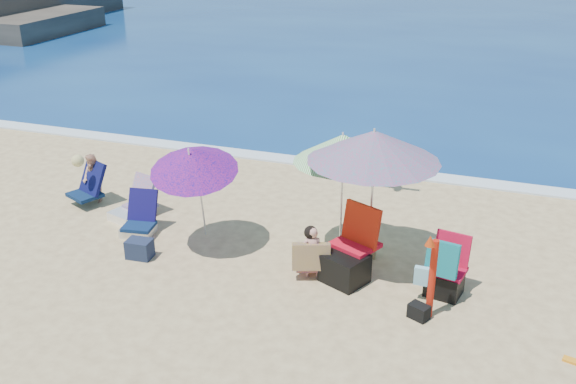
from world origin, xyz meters
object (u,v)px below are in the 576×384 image
(camp_chair_right, at_px, (444,274))
(person_left, at_px, (92,179))
(furled_umbrella, at_px, (432,272))
(chair_navy, at_px, (140,223))
(umbrella_turquoise, at_px, (374,146))
(umbrella_blue, at_px, (193,160))
(umbrella_striped, at_px, (343,148))
(chair_rainbow, at_px, (133,207))
(camp_chair_left, at_px, (348,259))
(person_center, at_px, (312,253))

(camp_chair_right, bearing_deg, person_left, 170.48)
(furled_umbrella, bearing_deg, camp_chair_right, 79.22)
(chair_navy, bearing_deg, furled_umbrella, -10.15)
(umbrella_turquoise, distance_m, umbrella_blue, 2.84)
(chair_navy, height_order, person_left, person_left)
(umbrella_striped, xyz_separation_m, person_left, (-5.00, 0.37, -1.33))
(chair_navy, xyz_separation_m, chair_rainbow, (-0.45, 0.53, 0.00))
(umbrella_turquoise, bearing_deg, camp_chair_left, -112.24)
(umbrella_blue, xyz_separation_m, chair_rainbow, (-1.67, 0.72, -1.39))
(chair_navy, bearing_deg, camp_chair_right, -2.91)
(umbrella_blue, height_order, person_center, umbrella_blue)
(umbrella_turquoise, bearing_deg, person_center, -139.67)
(umbrella_turquoise, height_order, camp_chair_right, umbrella_turquoise)
(umbrella_turquoise, xyz_separation_m, person_center, (-0.74, -0.63, -1.60))
(camp_chair_right, distance_m, person_center, 1.97)
(camp_chair_left, distance_m, person_left, 5.46)
(furled_umbrella, bearing_deg, camp_chair_left, 154.35)
(chair_rainbow, bearing_deg, umbrella_turquoise, -4.22)
(camp_chair_left, bearing_deg, chair_navy, 175.66)
(person_left, bearing_deg, chair_navy, -29.40)
(umbrella_blue, xyz_separation_m, camp_chair_right, (4.00, -0.08, -1.24))
(camp_chair_left, relative_size, person_center, 1.32)
(camp_chair_right, bearing_deg, chair_rainbow, 172.00)
(camp_chair_left, xyz_separation_m, person_center, (-0.54, -0.14, 0.08))
(umbrella_striped, bearing_deg, furled_umbrella, -40.60)
(camp_chair_left, bearing_deg, person_center, -165.87)
(umbrella_turquoise, xyz_separation_m, camp_chair_right, (1.22, -0.47, -1.66))
(chair_rainbow, relative_size, person_left, 0.86)
(umbrella_blue, bearing_deg, person_left, 159.08)
(umbrella_striped, distance_m, camp_chair_left, 1.70)
(umbrella_blue, distance_m, camp_chair_left, 2.86)
(furled_umbrella, distance_m, chair_navy, 5.20)
(chair_rainbow, height_order, camp_chair_left, camp_chair_left)
(furled_umbrella, height_order, person_center, furled_umbrella)
(umbrella_blue, xyz_separation_m, person_left, (-2.76, 1.05, -1.10))
(furled_umbrella, relative_size, chair_navy, 1.78)
(umbrella_striped, xyz_separation_m, umbrella_blue, (-2.24, -0.68, -0.23))
(camp_chair_right, bearing_deg, umbrella_blue, 178.87)
(camp_chair_right, relative_size, person_center, 1.12)
(umbrella_turquoise, xyz_separation_m, chair_navy, (-4.00, -0.20, -1.81))
(camp_chair_left, relative_size, person_left, 1.05)
(person_left, bearing_deg, umbrella_blue, -20.92)
(umbrella_striped, bearing_deg, chair_navy, -171.86)
(chair_navy, height_order, camp_chair_right, camp_chair_right)
(person_center, bearing_deg, camp_chair_left, 14.13)
(person_center, bearing_deg, furled_umbrella, -14.90)
(chair_rainbow, distance_m, camp_chair_left, 4.33)
(chair_rainbow, bearing_deg, chair_navy, -49.55)
(umbrella_turquoise, height_order, person_center, umbrella_turquoise)
(person_center, distance_m, person_left, 4.97)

